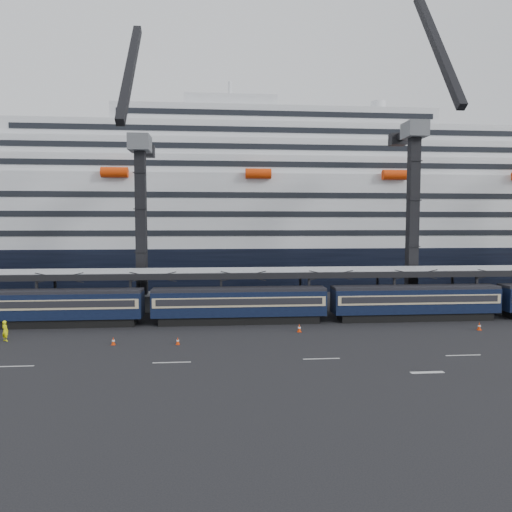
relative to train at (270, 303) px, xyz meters
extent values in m
plane|color=black|center=(4.65, -10.00, -2.20)|extent=(260.00, 260.00, 0.00)
cube|color=beige|center=(-21.35, -14.00, -2.19)|extent=(3.00, 0.15, 0.02)
cube|color=beige|center=(-9.35, -14.00, -2.19)|extent=(3.00, 0.15, 0.02)
cube|color=beige|center=(2.65, -14.00, -2.19)|extent=(3.00, 0.15, 0.02)
cube|color=beige|center=(14.65, -14.00, -2.19)|extent=(3.00, 0.15, 0.02)
cube|color=beige|center=(9.65, -18.00, -2.19)|extent=(2.50, 0.40, 0.02)
cube|color=black|center=(-23.35, 0.00, -1.75)|extent=(17.48, 2.40, 0.90)
cube|color=black|center=(-23.35, 0.00, 0.05)|extent=(19.00, 2.80, 2.70)
cube|color=tan|center=(-23.35, 0.00, 0.35)|extent=(18.62, 2.92, 1.05)
cube|color=black|center=(-23.35, 0.00, 0.40)|extent=(17.86, 2.98, 0.70)
cube|color=black|center=(-23.35, 0.00, 1.55)|extent=(19.00, 2.50, 0.35)
cube|color=black|center=(-3.35, 0.00, -1.75)|extent=(17.48, 2.40, 0.90)
cube|color=black|center=(-3.35, 0.00, 0.05)|extent=(19.00, 2.80, 2.70)
cube|color=tan|center=(-3.35, 0.00, 0.35)|extent=(18.62, 2.92, 1.05)
cube|color=black|center=(-3.35, 0.00, 0.40)|extent=(17.86, 2.98, 0.70)
cube|color=black|center=(-3.35, 0.00, 1.55)|extent=(19.00, 2.50, 0.35)
cube|color=black|center=(16.65, 0.00, -1.75)|extent=(17.48, 2.40, 0.90)
cube|color=black|center=(16.65, 0.00, 0.05)|extent=(19.00, 2.80, 2.70)
cube|color=tan|center=(16.65, 0.00, 0.35)|extent=(18.62, 2.92, 1.05)
cube|color=black|center=(16.65, 0.00, 0.40)|extent=(17.86, 2.98, 0.70)
cube|color=black|center=(16.65, 0.00, 1.55)|extent=(19.00, 2.50, 0.35)
cube|color=gray|center=(4.65, 4.00, 3.20)|extent=(130.00, 6.00, 0.25)
cube|color=black|center=(4.65, 1.00, 2.90)|extent=(130.00, 0.25, 0.70)
cube|color=black|center=(4.65, 7.00, 2.90)|extent=(130.00, 0.25, 0.70)
cube|color=black|center=(-25.35, 1.20, 0.50)|extent=(0.25, 0.25, 5.40)
cube|color=black|center=(-25.35, 6.80, 0.50)|extent=(0.25, 0.25, 5.40)
cube|color=black|center=(-15.35, 1.20, 0.50)|extent=(0.25, 0.25, 5.40)
cube|color=black|center=(-15.35, 6.80, 0.50)|extent=(0.25, 0.25, 5.40)
cube|color=black|center=(-5.35, 1.20, 0.50)|extent=(0.25, 0.25, 5.40)
cube|color=black|center=(-5.35, 6.80, 0.50)|extent=(0.25, 0.25, 5.40)
cube|color=black|center=(4.65, 1.20, 0.50)|extent=(0.25, 0.25, 5.40)
cube|color=black|center=(4.65, 6.80, 0.50)|extent=(0.25, 0.25, 5.40)
cube|color=black|center=(14.65, 1.20, 0.50)|extent=(0.25, 0.25, 5.40)
cube|color=black|center=(14.65, 6.80, 0.50)|extent=(0.25, 0.25, 5.40)
cube|color=black|center=(24.65, 1.20, 0.50)|extent=(0.25, 0.25, 5.40)
cube|color=black|center=(24.65, 6.80, 0.50)|extent=(0.25, 0.25, 5.40)
cube|color=black|center=(4.65, 36.00, 1.30)|extent=(200.00, 28.00, 7.00)
cube|color=silver|center=(4.65, 36.00, 10.80)|extent=(190.00, 26.88, 12.00)
cube|color=silver|center=(4.65, 36.00, 18.30)|extent=(160.00, 24.64, 3.00)
cube|color=black|center=(4.65, 23.63, 18.30)|extent=(153.60, 0.12, 0.90)
cube|color=silver|center=(4.65, 36.00, 21.30)|extent=(124.00, 21.84, 3.00)
cube|color=black|center=(4.65, 25.03, 21.30)|extent=(119.04, 0.12, 0.90)
cube|color=silver|center=(4.65, 36.00, 24.30)|extent=(90.00, 19.04, 3.00)
cube|color=black|center=(4.65, 26.43, 24.30)|extent=(86.40, 0.12, 0.90)
cube|color=silver|center=(4.65, 36.00, 27.30)|extent=(56.00, 16.24, 3.00)
cube|color=black|center=(4.65, 27.83, 27.30)|extent=(53.76, 0.12, 0.90)
cube|color=silver|center=(-3.35, 36.00, 29.80)|extent=(16.00, 12.00, 2.50)
cylinder|color=silver|center=(24.65, 36.00, 30.30)|extent=(2.80, 2.80, 3.00)
cylinder|color=red|center=(-21.35, 21.96, 16.60)|extent=(4.00, 1.60, 1.60)
cylinder|color=red|center=(0.65, 21.96, 16.60)|extent=(4.00, 1.60, 1.60)
cylinder|color=red|center=(22.65, 21.96, 16.60)|extent=(4.00, 1.60, 1.60)
cube|color=#53565B|center=(-15.35, 9.00, -1.20)|extent=(4.50, 4.50, 2.00)
cube|color=black|center=(-15.35, 9.00, 8.80)|extent=(1.30, 1.30, 18.00)
cube|color=#53565B|center=(-15.35, 9.00, 18.80)|extent=(2.60, 3.20, 2.00)
cube|color=black|center=(-15.35, 3.21, 25.69)|extent=(0.90, 12.26, 14.37)
cube|color=black|center=(-15.35, 11.52, 18.80)|extent=(0.90, 5.04, 0.90)
cube|color=black|center=(-15.35, 14.04, 18.60)|extent=(2.20, 1.60, 1.60)
cube|color=#53565B|center=(19.65, 8.00, -1.20)|extent=(4.50, 4.50, 2.00)
cube|color=black|center=(19.65, 8.00, 9.80)|extent=(1.30, 1.30, 20.00)
cube|color=#53565B|center=(19.65, 8.00, 20.80)|extent=(2.60, 3.20, 2.00)
cube|color=black|center=(19.65, 2.26, 28.99)|extent=(0.90, 12.21, 16.90)
cube|color=black|center=(19.65, 10.80, 20.80)|extent=(0.90, 5.60, 0.90)
cube|color=black|center=(19.65, 13.60, 20.60)|extent=(2.20, 1.60, 1.60)
imported|color=#FDFF0D|center=(-25.52, -6.03, -1.23)|extent=(0.84, 0.75, 1.94)
cube|color=red|center=(-15.17, -8.21, -2.18)|extent=(0.37, 0.37, 0.04)
cone|color=red|center=(-15.17, -8.21, -1.82)|extent=(0.31, 0.31, 0.69)
cylinder|color=white|center=(-15.17, -8.21, -1.82)|extent=(0.26, 0.26, 0.12)
cube|color=red|center=(-9.36, -8.58, -2.18)|extent=(0.34, 0.34, 0.04)
cone|color=red|center=(-9.36, -8.58, -1.84)|extent=(0.29, 0.29, 0.65)
cylinder|color=white|center=(-9.36, -8.58, -1.84)|extent=(0.24, 0.24, 0.11)
cube|color=red|center=(2.49, -4.69, -2.18)|extent=(0.42, 0.42, 0.04)
cone|color=red|center=(2.49, -4.69, -1.76)|extent=(0.35, 0.35, 0.79)
cylinder|color=white|center=(2.49, -4.69, -1.76)|extent=(0.30, 0.30, 0.13)
cube|color=red|center=(21.15, -5.41, -2.18)|extent=(0.42, 0.42, 0.04)
cone|color=red|center=(21.15, -5.41, -1.76)|extent=(0.35, 0.35, 0.79)
cylinder|color=white|center=(21.15, -5.41, -1.76)|extent=(0.30, 0.30, 0.13)
camera|label=1|loc=(-5.63, -49.71, 8.70)|focal=32.00mm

